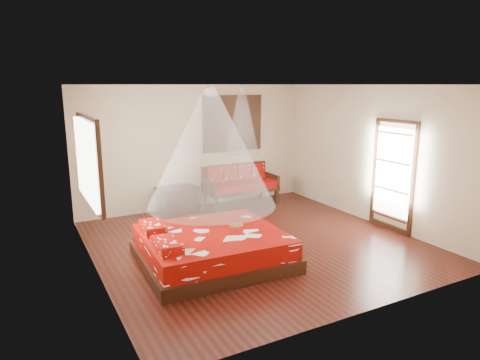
% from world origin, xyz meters
% --- Properties ---
extents(room, '(5.54, 5.54, 2.84)m').
position_xyz_m(room, '(0.00, 0.00, 1.40)').
color(room, black).
rests_on(room, ground).
extents(bed, '(2.34, 2.13, 0.65)m').
position_xyz_m(bed, '(-1.06, -0.43, 0.25)').
color(bed, black).
rests_on(bed, floor).
extents(daybed, '(1.71, 0.76, 0.94)m').
position_xyz_m(daybed, '(0.94, 2.38, 0.52)').
color(daybed, black).
rests_on(daybed, floor).
extents(storage_chest, '(0.87, 0.67, 0.57)m').
position_xyz_m(storage_chest, '(-0.59, 2.45, 0.29)').
color(storage_chest, black).
rests_on(storage_chest, floor).
extents(shutter_panel, '(1.52, 0.06, 1.32)m').
position_xyz_m(shutter_panel, '(0.94, 2.72, 1.90)').
color(shutter_panel, black).
rests_on(shutter_panel, wall_back).
extents(window_left, '(0.10, 1.74, 1.34)m').
position_xyz_m(window_left, '(-2.71, 0.20, 1.70)').
color(window_left, black).
rests_on(window_left, wall_left).
extents(glazed_door, '(0.08, 1.02, 2.16)m').
position_xyz_m(glazed_door, '(2.72, -0.60, 1.07)').
color(glazed_door, black).
rests_on(glazed_door, floor).
extents(wine_tray, '(0.23, 0.23, 0.19)m').
position_xyz_m(wine_tray, '(-0.56, -0.35, 0.55)').
color(wine_tray, brown).
rests_on(wine_tray, bed).
extents(mosquito_net_main, '(2.00, 2.00, 1.80)m').
position_xyz_m(mosquito_net_main, '(-1.04, -0.43, 1.85)').
color(mosquito_net_main, white).
rests_on(mosquito_net_main, ceiling).
extents(mosquito_net_daybed, '(0.78, 0.78, 1.50)m').
position_xyz_m(mosquito_net_daybed, '(0.94, 2.25, 2.00)').
color(mosquito_net_daybed, white).
rests_on(mosquito_net_daybed, ceiling).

